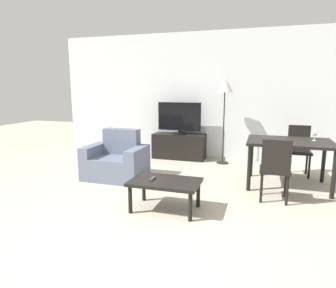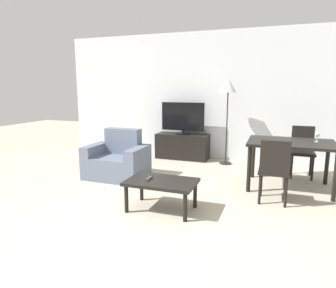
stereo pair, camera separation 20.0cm
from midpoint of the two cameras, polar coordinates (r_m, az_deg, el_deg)
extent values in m
plane|color=#B2A893|center=(3.16, -9.08, -18.56)|extent=(18.00, 18.00, 0.00)
cube|color=silver|center=(6.59, 6.55, 9.02)|extent=(6.81, 0.06, 2.70)
cube|color=slate|center=(5.23, -11.03, -4.43)|extent=(0.64, 0.71, 0.38)
cube|color=slate|center=(5.36, -9.88, 0.50)|extent=(0.64, 0.20, 0.44)
cube|color=slate|center=(5.41, -14.90, -3.10)|extent=(0.18, 0.71, 0.56)
cube|color=slate|center=(5.02, -6.93, -3.87)|extent=(0.18, 0.71, 0.56)
cube|color=black|center=(6.55, 1.25, -0.42)|extent=(1.13, 0.44, 0.54)
cylinder|color=black|center=(6.50, 1.26, 2.06)|extent=(0.32, 0.32, 0.03)
cylinder|color=black|center=(6.50, 1.26, 2.40)|extent=(0.04, 0.04, 0.05)
cube|color=black|center=(6.46, 1.28, 5.27)|extent=(0.94, 0.04, 0.60)
cube|color=black|center=(6.44, 1.22, 5.25)|extent=(0.90, 0.01, 0.57)
cube|color=black|center=(3.79, -2.09, -7.25)|extent=(0.87, 0.55, 0.04)
cylinder|color=black|center=(3.80, -8.74, -10.42)|extent=(0.05, 0.05, 0.35)
cylinder|color=black|center=(3.55, 2.63, -11.89)|extent=(0.05, 0.05, 0.35)
cylinder|color=black|center=(4.18, -6.01, -8.37)|extent=(0.05, 0.05, 0.35)
cylinder|color=black|center=(3.95, 4.33, -9.50)|extent=(0.05, 0.05, 0.35)
cube|color=black|center=(4.94, 21.11, 0.38)|extent=(1.26, 0.90, 0.04)
cylinder|color=black|center=(4.63, 14.02, -4.52)|extent=(0.06, 0.06, 0.69)
cylinder|color=black|center=(4.71, 28.01, -5.23)|extent=(0.06, 0.06, 0.69)
cylinder|color=black|center=(5.39, 14.58, -2.40)|extent=(0.06, 0.06, 0.69)
cylinder|color=black|center=(5.46, 26.59, -3.04)|extent=(0.06, 0.06, 0.69)
cube|color=black|center=(4.33, 18.43, -4.74)|extent=(0.40, 0.40, 0.04)
cylinder|color=black|center=(4.54, 16.19, -6.80)|extent=(0.04, 0.04, 0.41)
cylinder|color=black|center=(4.55, 20.30, -7.02)|extent=(0.04, 0.04, 0.41)
cylinder|color=black|center=(4.23, 16.06, -8.09)|extent=(0.04, 0.04, 0.41)
cylinder|color=black|center=(4.24, 20.48, -8.32)|extent=(0.04, 0.04, 0.41)
cube|color=black|center=(4.09, 18.65, -2.25)|extent=(0.37, 0.04, 0.43)
cube|color=black|center=(5.68, 22.75, -1.41)|extent=(0.40, 0.40, 0.04)
cylinder|color=black|center=(5.56, 21.06, -3.90)|extent=(0.04, 0.04, 0.41)
cylinder|color=black|center=(5.59, 24.38, -4.07)|extent=(0.04, 0.04, 0.41)
cylinder|color=black|center=(5.87, 20.89, -3.13)|extent=(0.04, 0.04, 0.41)
cylinder|color=black|center=(5.90, 24.03, -3.29)|extent=(0.04, 0.04, 0.41)
cube|color=black|center=(5.82, 22.77, 1.20)|extent=(0.37, 0.04, 0.43)
cylinder|color=black|center=(6.27, 9.41, -3.51)|extent=(0.24, 0.24, 0.02)
cylinder|color=black|center=(6.13, 9.62, 3.05)|extent=(0.02, 0.02, 1.42)
cone|color=beige|center=(6.08, 9.87, 10.97)|extent=(0.33, 0.33, 0.27)
cube|color=#38383D|center=(3.83, -4.48, -6.60)|extent=(0.04, 0.15, 0.02)
cylinder|color=silver|center=(5.07, 25.08, 0.60)|extent=(0.06, 0.06, 0.01)
cylinder|color=silver|center=(5.06, 25.11, 1.04)|extent=(0.01, 0.01, 0.07)
sphere|color=silver|center=(5.05, 25.17, 1.81)|extent=(0.07, 0.07, 0.07)
camera|label=1|loc=(0.10, -91.20, -0.23)|focal=32.00mm
camera|label=2|loc=(0.10, 88.80, 0.23)|focal=32.00mm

